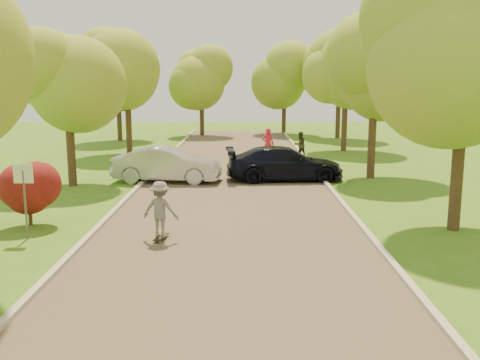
{
  "coord_description": "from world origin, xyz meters",
  "views": [
    {
      "loc": [
        0.36,
        -10.77,
        4.43
      ],
      "look_at": [
        0.29,
        6.29,
        1.3
      ],
      "focal_mm": 40.0,
      "sensor_mm": 36.0,
      "label": 1
    }
  ],
  "objects_px": {
    "street_sign": "(24,185)",
    "dark_sedan": "(285,164)",
    "skateboarder": "(160,209)",
    "person_striped": "(268,144)",
    "person_olive": "(300,145)",
    "longboard": "(161,237)",
    "silver_sedan": "(167,165)"
  },
  "relations": [
    {
      "from": "silver_sedan",
      "to": "person_striped",
      "type": "height_order",
      "value": "person_striped"
    },
    {
      "from": "longboard",
      "to": "dark_sedan",
      "type": "bearing_deg",
      "value": -101.88
    },
    {
      "from": "silver_sedan",
      "to": "person_striped",
      "type": "distance_m",
      "value": 8.3
    },
    {
      "from": "street_sign",
      "to": "longboard",
      "type": "height_order",
      "value": "street_sign"
    },
    {
      "from": "street_sign",
      "to": "dark_sedan",
      "type": "height_order",
      "value": "street_sign"
    },
    {
      "from": "silver_sedan",
      "to": "person_striped",
      "type": "bearing_deg",
      "value": -30.31
    },
    {
      "from": "dark_sedan",
      "to": "person_olive",
      "type": "xyz_separation_m",
      "value": [
        1.5,
        7.49,
        -0.0
      ]
    },
    {
      "from": "street_sign",
      "to": "person_striped",
      "type": "relative_size",
      "value": 1.17
    },
    {
      "from": "street_sign",
      "to": "silver_sedan",
      "type": "distance_m",
      "value": 9.37
    },
    {
      "from": "dark_sedan",
      "to": "person_striped",
      "type": "xyz_separation_m",
      "value": [
        -0.46,
        6.3,
        0.15
      ]
    },
    {
      "from": "skateboarder",
      "to": "person_striped",
      "type": "relative_size",
      "value": 0.86
    },
    {
      "from": "longboard",
      "to": "person_striped",
      "type": "xyz_separation_m",
      "value": [
        3.78,
        15.77,
        0.84
      ]
    },
    {
      "from": "skateboarder",
      "to": "person_olive",
      "type": "distance_m",
      "value": 17.91
    },
    {
      "from": "silver_sedan",
      "to": "person_olive",
      "type": "relative_size",
      "value": 3.11
    },
    {
      "from": "person_olive",
      "to": "skateboarder",
      "type": "bearing_deg",
      "value": 45.65
    },
    {
      "from": "person_striped",
      "to": "longboard",
      "type": "bearing_deg",
      "value": 89.87
    },
    {
      "from": "silver_sedan",
      "to": "person_olive",
      "type": "distance_m",
      "value": 10.45
    },
    {
      "from": "skateboarder",
      "to": "silver_sedan",
      "type": "bearing_deg",
      "value": -71.02
    },
    {
      "from": "dark_sedan",
      "to": "street_sign",
      "type": "bearing_deg",
      "value": 134.68
    },
    {
      "from": "longboard",
      "to": "skateboarder",
      "type": "xyz_separation_m",
      "value": [
        0.0,
        -0.0,
        0.81
      ]
    },
    {
      "from": "skateboarder",
      "to": "person_striped",
      "type": "height_order",
      "value": "person_striped"
    },
    {
      "from": "street_sign",
      "to": "person_olive",
      "type": "xyz_separation_m",
      "value": [
        9.6,
        16.84,
        -0.79
      ]
    },
    {
      "from": "person_striped",
      "to": "person_olive",
      "type": "xyz_separation_m",
      "value": [
        1.96,
        1.19,
        -0.15
      ]
    },
    {
      "from": "skateboarder",
      "to": "person_striped",
      "type": "bearing_deg",
      "value": -91.23
    },
    {
      "from": "longboard",
      "to": "street_sign",
      "type": "bearing_deg",
      "value": 10.38
    },
    {
      "from": "street_sign",
      "to": "person_olive",
      "type": "bearing_deg",
      "value": 60.31
    },
    {
      "from": "street_sign",
      "to": "silver_sedan",
      "type": "bearing_deg",
      "value": 72.59
    },
    {
      "from": "street_sign",
      "to": "skateboarder",
      "type": "bearing_deg",
      "value": -1.87
    },
    {
      "from": "street_sign",
      "to": "skateboarder",
      "type": "distance_m",
      "value": 3.92
    },
    {
      "from": "dark_sedan",
      "to": "longboard",
      "type": "height_order",
      "value": "dark_sedan"
    },
    {
      "from": "person_striped",
      "to": "person_olive",
      "type": "height_order",
      "value": "person_striped"
    },
    {
      "from": "street_sign",
      "to": "longboard",
      "type": "xyz_separation_m",
      "value": [
        3.86,
        -0.13,
        -1.48
      ]
    }
  ]
}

